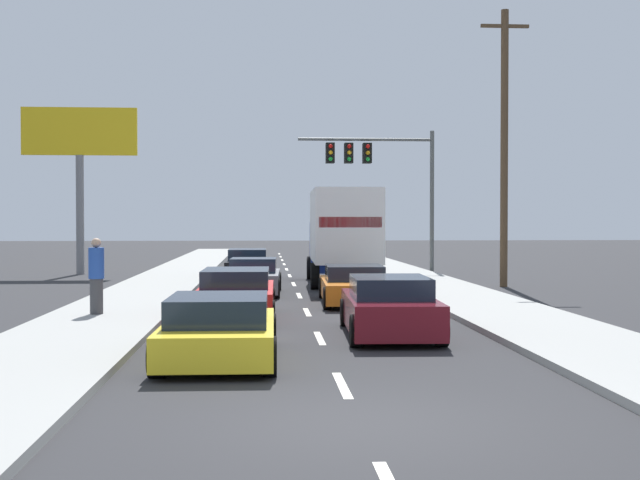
{
  "coord_description": "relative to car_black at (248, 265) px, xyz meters",
  "views": [
    {
      "loc": [
        -1.16,
        -9.96,
        2.45
      ],
      "look_at": [
        0.33,
        12.14,
        1.94
      ],
      "focal_mm": 47.04,
      "sensor_mm": 36.0,
      "label": 1
    }
  ],
  "objects": [
    {
      "name": "ground_plane",
      "position": [
        1.84,
        -0.2,
        -0.6
      ],
      "size": [
        140.0,
        140.0,
        0.0
      ],
      "primitive_type": "plane",
      "color": "#2B2B2D"
    },
    {
      "name": "sidewalk_right",
      "position": [
        6.89,
        -5.2,
        -0.53
      ],
      "size": [
        3.01,
        80.0,
        0.14
      ],
      "primitive_type": "cube",
      "color": "#9E9E99",
      "rests_on": "ground_plane"
    },
    {
      "name": "sidewalk_left",
      "position": [
        -3.22,
        -5.2,
        -0.53
      ],
      "size": [
        3.01,
        80.0,
        0.14
      ],
      "primitive_type": "cube",
      "color": "#9E9E99",
      "rests_on": "ground_plane"
    },
    {
      "name": "lane_markings",
      "position": [
        1.84,
        -2.79,
        -0.6
      ],
      "size": [
        0.14,
        62.0,
        0.01
      ],
      "color": "silver",
      "rests_on": "ground_plane"
    },
    {
      "name": "car_black",
      "position": [
        0.0,
        0.0,
        0.0
      ],
      "size": [
        1.87,
        4.5,
        1.28
      ],
      "color": "black",
      "rests_on": "ground_plane"
    },
    {
      "name": "car_gray",
      "position": [
        0.33,
        -7.15,
        -0.05
      ],
      "size": [
        1.94,
        4.18,
        1.21
      ],
      "color": "slate",
      "rests_on": "ground_plane"
    },
    {
      "name": "car_red",
      "position": [
        -0.01,
        -14.26,
        -0.01
      ],
      "size": [
        1.99,
        4.65,
        1.26
      ],
      "color": "red",
      "rests_on": "ground_plane"
    },
    {
      "name": "car_yellow",
      "position": [
        -0.1,
        -20.48,
        -0.06
      ],
      "size": [
        2.04,
        4.34,
        1.16
      ],
      "color": "yellow",
      "rests_on": "ground_plane"
    },
    {
      "name": "box_truck",
      "position": [
        3.69,
        -3.27,
        1.44
      ],
      "size": [
        2.72,
        8.03,
        3.6
      ],
      "color": "white",
      "rests_on": "ground_plane"
    },
    {
      "name": "car_orange",
      "position": [
        3.36,
        -10.47,
        -0.08
      ],
      "size": [
        2.11,
        4.65,
        1.13
      ],
      "color": "orange",
      "rests_on": "ground_plane"
    },
    {
      "name": "car_maroon",
      "position": [
        3.35,
        -17.48,
        -0.0
      ],
      "size": [
        2.03,
        4.45,
        1.27
      ],
      "color": "maroon",
      "rests_on": "ground_plane"
    },
    {
      "name": "traffic_signal_mast",
      "position": [
        5.76,
        4.3,
        4.57
      ],
      "size": [
        6.49,
        0.69,
        6.74
      ],
      "color": "#595B56",
      "rests_on": "ground_plane"
    },
    {
      "name": "utility_pole_mid",
      "position": [
        9.59,
        -4.6,
        4.67
      ],
      "size": [
        1.8,
        0.28,
        10.25
      ],
      "color": "brown",
      "rests_on": "ground_plane"
    },
    {
      "name": "roadside_billboard",
      "position": [
        -7.73,
        3.9,
        5.05
      ],
      "size": [
        5.21,
        0.36,
        7.64
      ],
      "color": "slate",
      "rests_on": "ground_plane"
    },
    {
      "name": "pedestrian_near_corner",
      "position": [
        -3.47,
        -14.1,
        0.49
      ],
      "size": [
        0.38,
        0.38,
        1.88
      ],
      "color": "#3F3F42",
      "rests_on": "sidewalk_left"
    }
  ]
}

